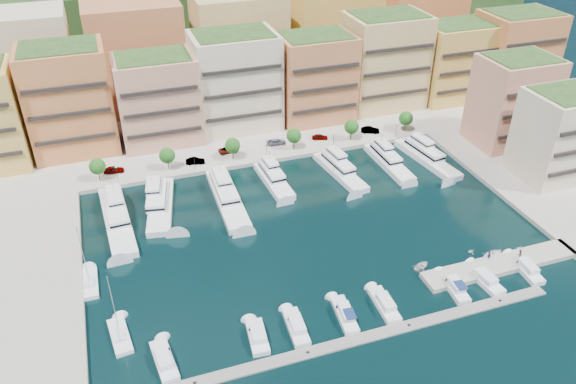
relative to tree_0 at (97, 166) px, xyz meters
name	(u,v)px	position (x,y,z in m)	size (l,w,h in m)	color
ground	(311,232)	(40.00, -33.50, -4.74)	(400.00, 400.00, 0.00)	black
north_quay	(236,113)	(40.00, 28.50, -4.74)	(220.00, 64.00, 2.00)	#9E998E
hillside	(203,60)	(40.00, 76.50, -4.74)	(240.00, 40.00, 58.00)	#1D3E19
south_pontoon	(360,340)	(37.00, -63.50, -4.74)	(72.00, 2.20, 0.35)	gray
finger_pier	(500,267)	(70.00, -55.50, -4.74)	(32.00, 5.00, 2.00)	#9E998E
apartment_1	(69,100)	(-4.00, 18.49, 9.57)	(20.00, 16.50, 26.80)	#DB7D49
apartment_2	(158,99)	(17.00, 16.49, 7.57)	(20.00, 15.50, 22.80)	tan
apartment_3	(236,81)	(38.00, 18.49, 9.07)	(22.00, 16.50, 25.80)	#FBE0C2
apartment_4	(315,77)	(60.00, 16.49, 8.07)	(20.00, 15.50, 23.80)	#C06F48
apartment_5	(384,61)	(82.00, 18.49, 9.57)	(22.00, 16.50, 26.80)	#E7C47A
apartment_6	(453,62)	(104.00, 16.49, 7.57)	(20.00, 15.50, 22.80)	#E6AF54
apartment_7	(515,53)	(124.00, 14.49, 8.57)	(22.00, 16.50, 24.80)	#DB7D49
apartment_east_a	(513,101)	(102.00, -13.51, 7.57)	(18.00, 14.50, 22.80)	tan
apartment_east_b	(562,135)	(102.00, -31.51, 6.57)	(18.00, 14.50, 20.80)	#FBE0C2
backblock_0	(24,68)	(-15.00, 40.50, 11.26)	(26.00, 18.00, 30.00)	#FBE0C2
backblock_1	(137,56)	(15.00, 40.50, 11.26)	(26.00, 18.00, 30.00)	#C06F48
backblock_2	(240,45)	(45.00, 40.50, 11.26)	(26.00, 18.00, 30.00)	#E7C47A
backblock_3	(332,36)	(75.00, 40.50, 11.26)	(26.00, 18.00, 30.00)	#E6AF54
backblock_4	(417,27)	(105.00, 40.50, 11.26)	(26.00, 18.00, 30.00)	#DB7D49
tree_0	(97,166)	(0.00, 0.00, 0.00)	(3.80, 3.80, 5.65)	#473323
tree_1	(167,156)	(16.00, 0.00, 0.00)	(3.80, 3.80, 5.65)	#473323
tree_2	(232,145)	(32.00, 0.00, 0.00)	(3.80, 3.80, 5.65)	#473323
tree_3	(294,136)	(48.00, 0.00, 0.00)	(3.80, 3.80, 5.65)	#473323
tree_4	(352,127)	(64.00, 0.00, 0.00)	(3.80, 3.80, 5.65)	#473323
tree_5	(406,118)	(80.00, 0.00, 0.00)	(3.80, 3.80, 5.65)	#473323
lamppost_0	(117,172)	(4.00, -2.30, -0.92)	(0.30, 0.30, 4.20)	black
lamppost_1	(194,159)	(22.00, -2.30, -0.92)	(0.30, 0.30, 4.20)	black
lamppost_2	(266,148)	(40.00, -2.30, -0.92)	(0.30, 0.30, 4.20)	black
lamppost_3	(334,137)	(58.00, -2.30, -0.92)	(0.30, 0.30, 4.20)	black
lamppost_4	(396,127)	(76.00, -2.30, -0.92)	(0.30, 0.30, 4.20)	black
yacht_0	(116,216)	(2.44, -16.46, -3.53)	(6.27, 26.32, 7.30)	white
yacht_1	(160,203)	(11.88, -14.27, -3.65)	(8.77, 21.76, 7.30)	white
yacht_2	(226,195)	(26.36, -15.97, -3.53)	(5.43, 25.12, 7.30)	white
yacht_3	(273,178)	(38.47, -12.29, -3.53)	(5.17, 17.20, 7.30)	white
yacht_4	(339,170)	(54.74, -13.61, -3.65)	(6.77, 20.16, 7.30)	white
yacht_5	(388,160)	(67.96, -13.30, -3.53)	(4.54, 19.28, 7.30)	white
yacht_6	(425,156)	(77.92, -14.50, -3.53)	(7.24, 22.22, 7.30)	white
cruiser_0	(164,361)	(6.33, -58.09, -4.20)	(3.64, 8.86, 2.55)	white
cruiser_2	(258,337)	(21.36, -58.08, -4.20)	(3.53, 7.69, 2.55)	white
cruiser_3	(296,327)	(28.01, -58.09, -4.20)	(3.19, 8.48, 2.55)	white
cruiser_4	(345,315)	(36.74, -58.12, -4.17)	(3.34, 8.91, 2.66)	white
cruiser_5	(384,305)	(44.20, -58.10, -4.20)	(3.02, 8.80, 2.55)	white
cruiser_7	(454,287)	(58.16, -58.11, -4.17)	(3.36, 8.53, 2.66)	white
cruiser_8	(484,279)	(64.49, -58.10, -4.20)	(3.51, 9.00, 2.55)	white
cruiser_9	(526,269)	(73.69, -58.10, -4.20)	(3.34, 8.96, 2.55)	white
sailboat_0	(120,337)	(0.25, -50.56, -4.43)	(3.69, 8.54, 13.20)	white
sailboat_1	(90,284)	(-3.85, -35.66, -4.43)	(2.83, 8.56, 13.20)	white
tender_0	(422,266)	(55.77, -50.88, -4.36)	(2.61, 3.66, 0.76)	silver
tender_2	(493,254)	(70.69, -52.41, -4.29)	(3.12, 4.37, 0.91)	white
tender_1	(471,251)	(67.18, -50.05, -4.37)	(1.22, 1.42, 0.75)	beige
tender_3	(521,248)	(77.10, -52.50, -4.29)	(1.49, 1.73, 0.91)	beige
car_0	(114,170)	(3.38, 2.66, -2.94)	(1.90, 4.72, 1.61)	gray
car_1	(195,161)	(22.60, 0.61, -2.98)	(1.60, 4.60, 1.52)	gray
car_2	(229,150)	(31.72, 3.61, -3.03)	(2.38, 5.15, 1.43)	gray
car_3	(276,142)	(44.46, 3.86, -3.00)	(2.07, 5.09, 1.48)	gray
car_4	(320,137)	(56.33, 2.87, -3.03)	(1.70, 4.21, 1.44)	gray
car_5	(370,130)	(70.65, 2.09, -2.93)	(1.72, 4.94, 1.63)	gray
person_0	(489,255)	(68.44, -53.71, -2.77)	(0.71, 0.47, 1.95)	#232346
person_1	(520,254)	(74.01, -55.42, -2.76)	(0.96, 0.75, 1.97)	#4D352E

